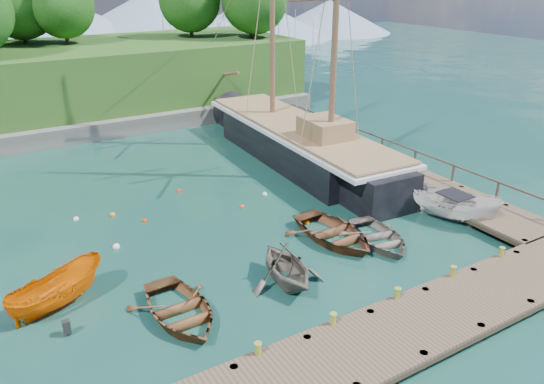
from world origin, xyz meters
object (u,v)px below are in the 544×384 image
Objects in this scene: rowboat_1 at (286,283)px; motorboat_orange at (60,306)px; rowboat_2 at (333,240)px; rowboat_0 at (180,318)px; rowboat_3 at (378,243)px; schooner at (299,146)px; cabin_boat_white at (451,220)px.

rowboat_1 is 8.93m from motorboat_orange.
motorboat_orange is (-8.34, 3.20, 0.00)m from rowboat_1.
rowboat_1 is 4.41m from rowboat_2.
rowboat_1 reaches higher than rowboat_2.
rowboat_1 is 0.75× the size of rowboat_2.
rowboat_0 is at bearing -174.98° from rowboat_1.
motorboat_orange is (-13.93, 2.55, 0.00)m from rowboat_3.
schooner reaches higher than rowboat_0.
rowboat_1 is 5.63m from rowboat_3.
rowboat_2 is at bearing -112.11° from schooner.
schooner is (17.10, 8.99, 1.06)m from motorboat_orange.
rowboat_1 is at bearing -155.80° from rowboat_2.
rowboat_0 is 8.79m from rowboat_2.
rowboat_1 is at bearing -122.56° from schooner.
cabin_boat_white is (6.56, -1.40, 0.00)m from rowboat_2.
motorboat_orange is 19.02m from cabin_boat_white.
rowboat_0 is 1.09× the size of rowboat_3.
schooner is (8.76, 12.18, 1.06)m from rowboat_1.
motorboat_orange is (-3.70, 3.13, 0.00)m from rowboat_0.
rowboat_1 is 10.52m from cabin_boat_white.
rowboat_2 is 1.19× the size of motorboat_orange.
cabin_boat_white is at bearing 9.01° from rowboat_1.
rowboat_3 is 0.87× the size of cabin_boat_white.
motorboat_orange is 0.16× the size of schooner.
motorboat_orange is at bearing 164.87° from rowboat_1.
rowboat_0 is 10.24m from rowboat_3.
rowboat_1 is at bearing -1.78° from rowboat_0.
schooner reaches higher than rowboat_1.
rowboat_1 reaches higher than motorboat_orange.
cabin_boat_white is at bearing 10.21° from rowboat_3.
rowboat_2 reaches higher than rowboat_3.
rowboat_1 is at bearing -134.62° from motorboat_orange.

